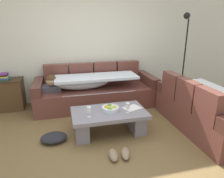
# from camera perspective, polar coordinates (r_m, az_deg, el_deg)

# --- Properties ---
(ground_plane) EXTENTS (14.00, 14.00, 0.00)m
(ground_plane) POSITION_cam_1_polar(r_m,az_deg,el_deg) (3.13, -1.18, -15.78)
(ground_plane) COLOR brown
(back_wall) EXTENTS (9.00, 0.10, 2.70)m
(back_wall) POSITION_cam_1_polar(r_m,az_deg,el_deg) (4.73, -7.34, 13.24)
(back_wall) COLOR silver
(back_wall) RESTS_ON ground_plane
(couch_along_wall) EXTENTS (2.55, 0.92, 0.88)m
(couch_along_wall) POSITION_cam_1_polar(r_m,az_deg,el_deg) (4.44, -5.02, -0.53)
(couch_along_wall) COLOR brown
(couch_along_wall) RESTS_ON ground_plane
(couch_near_window) EXTENTS (0.92, 1.83, 0.88)m
(couch_near_window) POSITION_cam_1_polar(r_m,az_deg,el_deg) (3.80, 24.52, -5.40)
(couch_near_window) COLOR brown
(couch_near_window) RESTS_ON ground_plane
(coffee_table) EXTENTS (1.20, 0.68, 0.38)m
(coffee_table) POSITION_cam_1_polar(r_m,az_deg,el_deg) (3.37, -0.82, -8.40)
(coffee_table) COLOR gray
(coffee_table) RESTS_ON ground_plane
(fruit_bowl) EXTENTS (0.28, 0.28, 0.10)m
(fruit_bowl) POSITION_cam_1_polar(r_m,az_deg,el_deg) (3.30, -0.49, -5.52)
(fruit_bowl) COLOR silver
(fruit_bowl) RESTS_ON coffee_table
(wine_glass_near_left) EXTENTS (0.07, 0.07, 0.17)m
(wine_glass_near_left) POSITION_cam_1_polar(r_m,az_deg,el_deg) (3.09, -6.49, -5.88)
(wine_glass_near_left) COLOR silver
(wine_glass_near_left) RESTS_ON coffee_table
(wine_glass_near_right) EXTENTS (0.07, 0.07, 0.17)m
(wine_glass_near_right) POSITION_cam_1_polar(r_m,az_deg,el_deg) (3.22, 4.46, -4.76)
(wine_glass_near_right) COLOR silver
(wine_glass_near_right) RESTS_ON coffee_table
(open_magazine) EXTENTS (0.34, 0.30, 0.01)m
(open_magazine) POSITION_cam_1_polar(r_m,az_deg,el_deg) (3.43, 5.63, -5.30)
(open_magazine) COLOR white
(open_magazine) RESTS_ON coffee_table
(side_cabinet) EXTENTS (0.72, 0.44, 0.64)m
(side_cabinet) POSITION_cam_1_polar(r_m,az_deg,el_deg) (4.75, -27.68, -1.43)
(side_cabinet) COLOR #4B341C
(side_cabinet) RESTS_ON ground_plane
(book_stack_on_cabinet) EXTENTS (0.17, 0.21, 0.14)m
(book_stack_on_cabinet) POSITION_cam_1_polar(r_m,az_deg,el_deg) (4.64, -27.93, 3.12)
(book_stack_on_cabinet) COLOR #338C59
(book_stack_on_cabinet) RESTS_ON side_cabinet
(floor_lamp) EXTENTS (0.33, 0.31, 1.95)m
(floor_lamp) POSITION_cam_1_polar(r_m,az_deg,el_deg) (4.99, 19.57, 9.92)
(floor_lamp) COLOR black
(floor_lamp) RESTS_ON ground_plane
(pair_of_shoes) EXTENTS (0.33, 0.29, 0.09)m
(pair_of_shoes) POSITION_cam_1_polar(r_m,az_deg,el_deg) (2.90, 2.08, -17.78)
(pair_of_shoes) COLOR #8C7259
(pair_of_shoes) RESTS_ON ground_plane
(crumpled_garment) EXTENTS (0.41, 0.33, 0.12)m
(crumpled_garment) POSITION_cam_1_polar(r_m,az_deg,el_deg) (3.34, -16.01, -12.96)
(crumpled_garment) COLOR #232328
(crumpled_garment) RESTS_ON ground_plane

